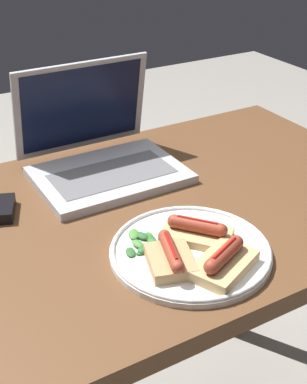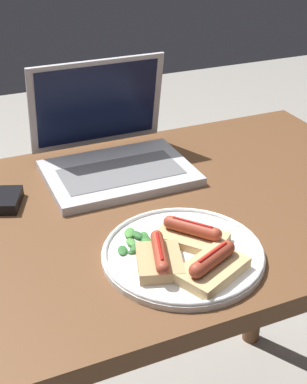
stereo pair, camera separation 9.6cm
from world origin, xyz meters
TOP-DOWN VIEW (x-y plane):
  - desk at (0.00, 0.00)m, footprint 1.48×0.66m
  - laptop at (0.18, 0.18)m, footprint 0.31×0.26m
  - plate at (0.18, -0.17)m, footprint 0.27×0.27m
  - sausage_toast_left at (0.13, -0.19)m, footprint 0.09×0.11m
  - sausage_toast_middle at (0.21, -0.15)m, footprint 0.13×0.13m
  - sausage_toast_right at (0.20, -0.24)m, footprint 0.13×0.11m
  - salad_pile at (0.12, -0.11)m, footprint 0.07×0.08m

SIDE VIEW (x-z plane):
  - desk at x=0.00m, z-range 0.29..1.05m
  - plate at x=0.18m, z-range 0.76..0.78m
  - salad_pile at x=0.12m, z-range 0.77..0.78m
  - sausage_toast_middle at x=0.21m, z-range 0.77..0.81m
  - sausage_toast_left at x=0.13m, z-range 0.77..0.81m
  - sausage_toast_right at x=0.20m, z-range 0.77..0.81m
  - laptop at x=0.18m, z-range 0.69..0.92m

